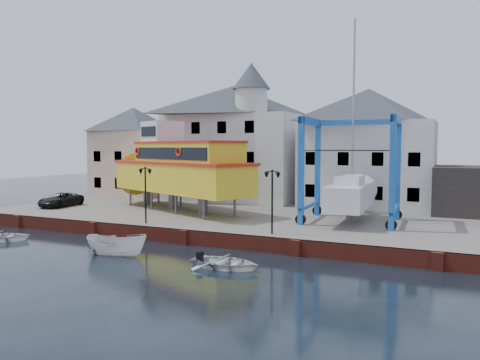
% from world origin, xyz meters
% --- Properties ---
extents(ground, '(140.00, 140.00, 0.00)m').
position_xyz_m(ground, '(0.00, 0.00, 0.00)').
color(ground, black).
rests_on(ground, ground).
extents(hardstanding, '(44.00, 22.00, 1.00)m').
position_xyz_m(hardstanding, '(0.00, 11.00, 0.50)').
color(hardstanding, '#615C56').
rests_on(hardstanding, ground).
extents(quay_wall, '(44.00, 0.47, 1.00)m').
position_xyz_m(quay_wall, '(-0.00, 0.10, 0.50)').
color(quay_wall, maroon).
rests_on(quay_wall, ground).
extents(building_pink, '(8.00, 7.00, 10.30)m').
position_xyz_m(building_pink, '(-18.00, 18.00, 6.15)').
color(building_pink, '#D2A990').
rests_on(building_pink, hardstanding).
extents(building_white_main, '(14.00, 8.30, 14.00)m').
position_xyz_m(building_white_main, '(-4.87, 18.39, 7.34)').
color(building_white_main, silver).
rests_on(building_white_main, hardstanding).
extents(building_white_right, '(12.00, 8.00, 11.20)m').
position_xyz_m(building_white_right, '(9.00, 19.00, 6.60)').
color(building_white_right, silver).
rests_on(building_white_right, hardstanding).
extents(lamp_post_left, '(1.12, 0.32, 4.20)m').
position_xyz_m(lamp_post_left, '(-4.00, 1.20, 4.17)').
color(lamp_post_left, black).
rests_on(lamp_post_left, hardstanding).
extents(lamp_post_right, '(1.12, 0.32, 4.20)m').
position_xyz_m(lamp_post_right, '(6.00, 1.20, 4.17)').
color(lamp_post_right, black).
rests_on(lamp_post_right, hardstanding).
extents(tour_boat, '(18.56, 11.36, 7.99)m').
position_xyz_m(tour_boat, '(-6.46, 8.68, 4.77)').
color(tour_boat, '#59595E').
rests_on(tour_boat, hardstanding).
extents(travel_lift, '(7.29, 10.12, 15.14)m').
position_xyz_m(travel_lift, '(9.60, 9.05, 3.52)').
color(travel_lift, '#1243AC').
rests_on(travel_lift, hardstanding).
extents(van, '(2.59, 4.86, 1.30)m').
position_xyz_m(van, '(-17.29, 5.86, 1.65)').
color(van, black).
rests_on(van, hardstanding).
extents(motorboat_a, '(4.20, 2.26, 1.54)m').
position_xyz_m(motorboat_a, '(-1.94, -4.57, 0.00)').
color(motorboat_a, white).
rests_on(motorboat_a, ground).
extents(motorboat_b, '(4.01, 2.90, 0.82)m').
position_xyz_m(motorboat_b, '(5.40, -4.38, 0.00)').
color(motorboat_b, white).
rests_on(motorboat_b, ground).
extents(motorboat_d, '(4.91, 4.58, 0.83)m').
position_xyz_m(motorboat_d, '(-12.40, -4.47, 0.00)').
color(motorboat_d, white).
rests_on(motorboat_d, ground).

